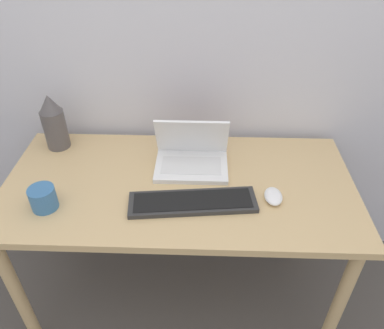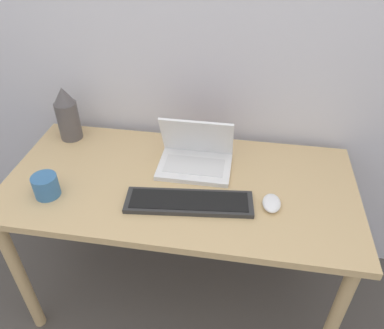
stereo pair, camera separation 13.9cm
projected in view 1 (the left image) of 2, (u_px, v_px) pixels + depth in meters
The scene contains 7 objects.
wall_back at pixel (182, 13), 1.46m from camera, with size 6.00×0.05×2.50m.
desk at pixel (179, 199), 1.52m from camera, with size 1.37×0.66×0.72m.
laptop at pixel (192, 156), 1.52m from camera, with size 0.29×0.21×0.21m.
keyboard at pixel (193, 202), 1.36m from camera, with size 0.47×0.18×0.02m.
mouse at pixel (273, 196), 1.37m from camera, with size 0.07×0.10×0.03m.
vase at pixel (54, 122), 1.59m from camera, with size 0.10×0.10×0.25m.
mug at pixel (43, 198), 1.33m from camera, with size 0.09×0.09×0.09m.
Camera 1 is at (0.09, -0.79, 1.66)m, focal length 35.00 mm.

